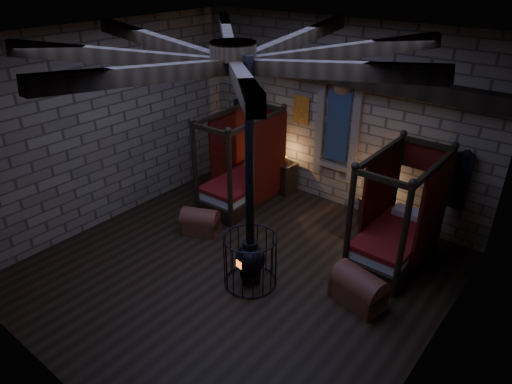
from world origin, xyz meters
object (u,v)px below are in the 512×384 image
Objects in this scene: trunk_right at (359,288)px; stove at (250,255)px; bed_right at (396,234)px; bed_left at (243,181)px; trunk_left at (200,222)px.

trunk_right is 1.94m from stove.
bed_right reaches higher than trunk_right.
stove reaches higher than trunk_right.
trunk_right is (3.86, -1.53, -0.25)m from bed_left.
trunk_left is 2.06m from stove.
trunk_left is at bearing 170.86° from stove.
stove is at bearing -144.15° from trunk_right.
bed_right is at bearing -0.89° from bed_left.
bed_left is at bearing 142.04° from stove.
bed_left reaches higher than trunk_left.
bed_left is 0.54× the size of stove.
stove is (-1.69, -2.36, 0.06)m from bed_right.
bed_left is 2.45× the size of trunk_left.
bed_left is 1.67m from trunk_left.
trunk_right is (3.69, 0.11, 0.04)m from trunk_left.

